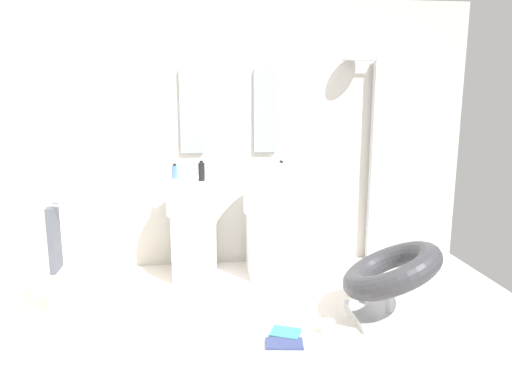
# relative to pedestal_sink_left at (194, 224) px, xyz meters

# --- Properties ---
(ground_plane) EXTENTS (4.80, 3.60, 0.04)m
(ground_plane) POSITION_rel_pedestal_sink_left_xyz_m (0.36, -1.23, -0.54)
(ground_plane) COLOR silver
(rear_partition) EXTENTS (4.80, 0.10, 2.60)m
(rear_partition) POSITION_rel_pedestal_sink_left_xyz_m (0.36, 0.42, 0.78)
(rear_partition) COLOR beige
(rear_partition) RESTS_ON ground_plane
(pedestal_sink_left) EXTENTS (0.49, 0.49, 1.04)m
(pedestal_sink_left) POSITION_rel_pedestal_sink_left_xyz_m (0.00, 0.00, 0.00)
(pedestal_sink_left) COLOR white
(pedestal_sink_left) RESTS_ON ground_plane
(pedestal_sink_right) EXTENTS (0.49, 0.49, 1.04)m
(pedestal_sink_right) POSITION_rel_pedestal_sink_left_xyz_m (0.71, 0.00, 0.00)
(pedestal_sink_right) COLOR white
(pedestal_sink_right) RESTS_ON ground_plane
(vanity_mirror_left) EXTENTS (0.22, 0.03, 0.80)m
(vanity_mirror_left) POSITION_rel_pedestal_sink_left_xyz_m (-0.00, 0.35, 1.03)
(vanity_mirror_left) COLOR #8C9EA8
(vanity_mirror_right) EXTENTS (0.22, 0.03, 0.80)m
(vanity_mirror_right) POSITION_rel_pedestal_sink_left_xyz_m (0.71, 0.35, 1.03)
(vanity_mirror_right) COLOR #8C9EA8
(shower_column) EXTENTS (0.49, 0.24, 2.05)m
(shower_column) POSITION_rel_pedestal_sink_left_xyz_m (1.84, 0.30, 0.56)
(shower_column) COLOR #B7BABF
(shower_column) RESTS_ON ground_plane
(lounge_chair) EXTENTS (1.03, 1.02, 0.65)m
(lounge_chair) POSITION_rel_pedestal_sink_left_xyz_m (1.49, -1.06, -0.17)
(lounge_chair) COLOR #B7BABF
(lounge_chair) RESTS_ON ground_plane
(towel_rack) EXTENTS (0.37, 0.22, 0.95)m
(towel_rack) POSITION_rel_pedestal_sink_left_xyz_m (-1.05, -0.77, 0.11)
(towel_rack) COLOR #B7BABF
(towel_rack) RESTS_ON ground_plane
(area_rug) EXTENTS (1.16, 0.68, 0.01)m
(area_rug) POSITION_rel_pedestal_sink_left_xyz_m (0.84, -1.37, -0.51)
(area_rug) COLOR white
(area_rug) RESTS_ON ground_plane
(magazine_teal) EXTENTS (0.26, 0.24, 0.02)m
(magazine_teal) POSITION_rel_pedestal_sink_left_xyz_m (0.66, -1.23, -0.50)
(magazine_teal) COLOR teal
(magazine_teal) RESTS_ON area_rug
(magazine_navy) EXTENTS (0.28, 0.18, 0.02)m
(magazine_navy) POSITION_rel_pedestal_sink_left_xyz_m (0.62, -1.37, -0.50)
(magazine_navy) COLOR navy
(magazine_navy) RESTS_ON area_rug
(coffee_mug) EXTENTS (0.09, 0.09, 0.11)m
(coffee_mug) POSITION_rel_pedestal_sink_left_xyz_m (0.97, -1.26, -0.45)
(coffee_mug) COLOR white
(coffee_mug) RESTS_ON area_rug
(soap_bottle_black) EXTENTS (0.06, 0.06, 0.18)m
(soap_bottle_black) POSITION_rel_pedestal_sink_left_xyz_m (0.08, -0.09, 0.51)
(soap_bottle_black) COLOR black
(soap_bottle_black) RESTS_ON pedestal_sink_left
(soap_bottle_grey) EXTENTS (0.04, 0.04, 0.15)m
(soap_bottle_grey) POSITION_rel_pedestal_sink_left_xyz_m (0.83, 0.08, 0.49)
(soap_bottle_grey) COLOR #99999E
(soap_bottle_grey) RESTS_ON pedestal_sink_right
(soap_bottle_blue) EXTENTS (0.06, 0.06, 0.14)m
(soap_bottle_blue) POSITION_rel_pedestal_sink_left_xyz_m (-0.16, 0.06, 0.49)
(soap_bottle_blue) COLOR #4C72B7
(soap_bottle_blue) RESTS_ON pedestal_sink_left
(soap_bottle_white) EXTENTS (0.05, 0.05, 0.15)m
(soap_bottle_white) POSITION_rel_pedestal_sink_left_xyz_m (0.84, 0.07, 0.49)
(soap_bottle_white) COLOR white
(soap_bottle_white) RESTS_ON pedestal_sink_right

